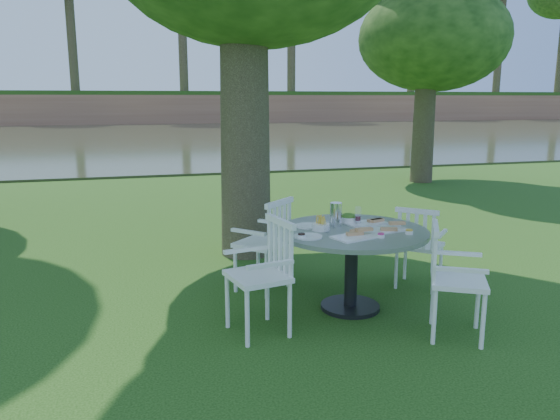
# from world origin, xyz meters

# --- Properties ---
(ground) EXTENTS (140.00, 140.00, 0.00)m
(ground) POSITION_xyz_m (0.00, 0.00, 0.00)
(ground) COLOR #143A0C
(ground) RESTS_ON ground
(table) EXTENTS (1.41, 1.41, 0.77)m
(table) POSITION_xyz_m (0.50, -0.50, 0.63)
(table) COLOR black
(table) RESTS_ON ground
(chair_ne) EXTENTS (0.60, 0.60, 0.87)m
(chair_ne) POSITION_xyz_m (1.38, -0.18, 0.51)
(chair_ne) COLOR white
(chair_ne) RESTS_ON ground
(chair_nw) EXTENTS (0.67, 0.67, 0.97)m
(chair_nw) POSITION_xyz_m (-0.11, 0.18, 0.57)
(chair_nw) COLOR white
(chair_nw) RESTS_ON ground
(chair_sw) EXTENTS (0.55, 0.57, 0.97)m
(chair_sw) POSITION_xyz_m (-0.38, -0.77, 0.57)
(chair_sw) COLOR white
(chair_sw) RESTS_ON ground
(chair_se) EXTENTS (0.62, 0.64, 0.95)m
(chair_se) POSITION_xyz_m (1.03, -1.26, 0.56)
(chair_se) COLOR white
(chair_se) RESTS_ON ground
(tableware) EXTENTS (1.12, 0.83, 0.23)m
(tableware) POSITION_xyz_m (0.45, -0.44, 0.82)
(tableware) COLOR white
(tableware) RESTS_ON table
(river) EXTENTS (100.00, 28.00, 0.12)m
(river) POSITION_xyz_m (0.00, 23.00, 0.00)
(river) COLOR #2F351F
(river) RESTS_ON ground
(far_bank) EXTENTS (100.00, 18.00, 15.20)m
(far_bank) POSITION_xyz_m (0.28, 41.12, 7.25)
(far_bank) COLOR #965F46
(far_bank) RESTS_ON ground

